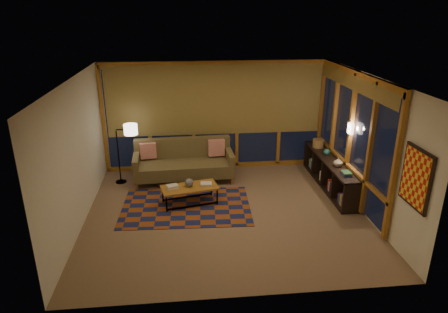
{
  "coord_description": "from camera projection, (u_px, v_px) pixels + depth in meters",
  "views": [
    {
      "loc": [
        -0.76,
        -7.08,
        3.9
      ],
      "look_at": [
        -0.01,
        0.18,
        1.14
      ],
      "focal_mm": 32.0,
      "sensor_mm": 36.0,
      "label": 1
    }
  ],
  "objects": [
    {
      "name": "sofa",
      "position": [
        184.0,
        162.0,
        9.37
      ],
      "size": [
        2.33,
        1.02,
        0.94
      ],
      "primitive_type": null,
      "rotation": [
        0.0,
        0.0,
        0.04
      ],
      "color": "brown",
      "rests_on": "floor"
    },
    {
      "name": "wall_art",
      "position": [
        416.0,
        178.0,
        6.06
      ],
      "size": [
        0.06,
        0.74,
        0.94
      ],
      "primitive_type": null,
      "color": "red",
      "rests_on": "walls"
    },
    {
      "name": "wall_sconce",
      "position": [
        351.0,
        129.0,
        8.16
      ],
      "size": [
        0.12,
        0.18,
        0.22
      ],
      "primitive_type": null,
      "color": "white",
      "rests_on": "walls"
    },
    {
      "name": "pillow_left",
      "position": [
        148.0,
        153.0,
        9.41
      ],
      "size": [
        0.39,
        0.18,
        0.37
      ],
      "primitive_type": null,
      "rotation": [
        0.0,
        0.0,
        0.15
      ],
      "color": "red",
      "rests_on": "sofa"
    },
    {
      "name": "walls",
      "position": [
        226.0,
        150.0,
        7.56
      ],
      "size": [
        5.51,
        5.01,
        2.7
      ],
      "color": "#ECE5CA",
      "rests_on": "floor"
    },
    {
      "name": "bookshelf",
      "position": [
        329.0,
        173.0,
        9.09
      ],
      "size": [
        0.4,
        2.65,
        0.66
      ],
      "primitive_type": null,
      "color": "black",
      "rests_on": "floor"
    },
    {
      "name": "vase",
      "position": [
        338.0,
        162.0,
        8.55
      ],
      "size": [
        0.25,
        0.25,
        0.2
      ],
      "primitive_type": "imported",
      "rotation": [
        0.0,
        0.0,
        -0.35
      ],
      "color": "tan",
      "rests_on": "bookshelf"
    },
    {
      "name": "window_wall_back",
      "position": [
        215.0,
        116.0,
        9.82
      ],
      "size": [
        5.3,
        0.16,
        2.6
      ],
      "primitive_type": null,
      "color": "#A25D20",
      "rests_on": "walls"
    },
    {
      "name": "ceiling",
      "position": [
        226.0,
        78.0,
        7.08
      ],
      "size": [
        5.5,
        5.0,
        0.01
      ],
      "primitive_type": "cube",
      "color": "#EFE3CF",
      "rests_on": "walls"
    },
    {
      "name": "basket",
      "position": [
        318.0,
        143.0,
        9.73
      ],
      "size": [
        0.31,
        0.31,
        0.2
      ],
      "primitive_type": "cylinder",
      "rotation": [
        0.0,
        0.0,
        0.21
      ],
      "color": "olive",
      "rests_on": "bookshelf"
    },
    {
      "name": "pillow_right",
      "position": [
        216.0,
        149.0,
        9.6
      ],
      "size": [
        0.4,
        0.17,
        0.39
      ],
      "primitive_type": null,
      "rotation": [
        0.0,
        0.0,
        0.09
      ],
      "color": "red",
      "rests_on": "sofa"
    },
    {
      "name": "window_wall_right",
      "position": [
        349.0,
        136.0,
        8.37
      ],
      "size": [
        0.16,
        3.7,
        2.6
      ],
      "primitive_type": null,
      "color": "#A25D20",
      "rests_on": "walls"
    },
    {
      "name": "teal_bowl",
      "position": [
        327.0,
        152.0,
        9.23
      ],
      "size": [
        0.16,
        0.16,
        0.15
      ],
      "primitive_type": "sphere",
      "rotation": [
        0.0,
        0.0,
        -0.1
      ],
      "color": "#277566",
      "rests_on": "bookshelf"
    },
    {
      "name": "coffee_table",
      "position": [
        190.0,
        195.0,
        8.34
      ],
      "size": [
        1.24,
        0.76,
        0.39
      ],
      "primitive_type": null,
      "rotation": [
        0.0,
        0.0,
        0.21
      ],
      "color": "#A25D20",
      "rests_on": "floor"
    },
    {
      "name": "area_rug",
      "position": [
        186.0,
        207.0,
        8.26
      ],
      "size": [
        2.7,
        1.86,
        0.01
      ],
      "primitive_type": "cube",
      "rotation": [
        0.0,
        0.0,
        -0.04
      ],
      "color": "brown",
      "rests_on": "floor"
    },
    {
      "name": "book_stack_b",
      "position": [
        206.0,
        184.0,
        8.36
      ],
      "size": [
        0.26,
        0.22,
        0.05
      ],
      "primitive_type": null,
      "rotation": [
        0.0,
        0.0,
        -0.08
      ],
      "color": "beige",
      "rests_on": "coffee_table"
    },
    {
      "name": "book_stack_a",
      "position": [
        172.0,
        187.0,
        8.2
      ],
      "size": [
        0.29,
        0.25,
        0.07
      ],
      "primitive_type": null,
      "rotation": [
        0.0,
        0.0,
        0.28
      ],
      "color": "beige",
      "rests_on": "coffee_table"
    },
    {
      "name": "floor",
      "position": [
        226.0,
        213.0,
        8.04
      ],
      "size": [
        5.5,
        5.0,
        0.01
      ],
      "primitive_type": "cube",
      "color": "#9A764F",
      "rests_on": "ground"
    },
    {
      "name": "ceramic_pot",
      "position": [
        189.0,
        183.0,
        8.26
      ],
      "size": [
        0.22,
        0.22,
        0.18
      ],
      "primitive_type": "sphere",
      "rotation": [
        0.0,
        0.0,
        0.29
      ],
      "color": "#303030",
      "rests_on": "coffee_table"
    },
    {
      "name": "shelf_book_stack",
      "position": [
        346.0,
        173.0,
        8.13
      ],
      "size": [
        0.23,
        0.29,
        0.08
      ],
      "primitive_type": null,
      "rotation": [
        0.0,
        0.0,
        0.2
      ],
      "color": "beige",
      "rests_on": "bookshelf"
    },
    {
      "name": "floor_lamp",
      "position": [
        118.0,
        154.0,
        9.18
      ],
      "size": [
        0.48,
        0.31,
        1.41
      ],
      "primitive_type": null,
      "rotation": [
        0.0,
        0.0,
        0.01
      ],
      "color": "black",
      "rests_on": "floor"
    }
  ]
}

